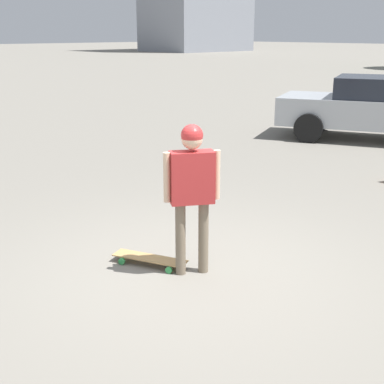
{
  "coord_description": "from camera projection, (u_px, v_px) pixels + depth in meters",
  "views": [
    {
      "loc": [
        3.94,
        -3.69,
        2.55
      ],
      "look_at": [
        0.0,
        0.0,
        0.93
      ],
      "focal_mm": 50.0,
      "sensor_mm": 36.0,
      "label": 1
    }
  ],
  "objects": [
    {
      "name": "person",
      "position": [
        192.0,
        181.0,
        5.6
      ],
      "size": [
        0.41,
        0.53,
        1.65
      ],
      "rotation": [
        0.0,
        0.0,
        1.02
      ],
      "color": "#7A6B56",
      "rests_on": "ground_plane"
    },
    {
      "name": "car_parked_near",
      "position": [
        374.0,
        107.0,
        12.91
      ],
      "size": [
        4.76,
        3.52,
        1.52
      ],
      "rotation": [
        0.0,
        0.0,
        -2.7
      ],
      "color": "#ADB2B7",
      "rests_on": "ground_plane"
    },
    {
      "name": "skateboard",
      "position": [
        150.0,
        259.0,
        6.07
      ],
      "size": [
        0.89,
        0.54,
        0.09
      ],
      "rotation": [
        0.0,
        0.0,
        -2.73
      ],
      "color": "tan",
      "rests_on": "ground_plane"
    },
    {
      "name": "ground_plane",
      "position": [
        192.0,
        272.0,
        5.9
      ],
      "size": [
        220.0,
        220.0,
        0.0
      ],
      "primitive_type": "plane",
      "color": "gray"
    }
  ]
}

